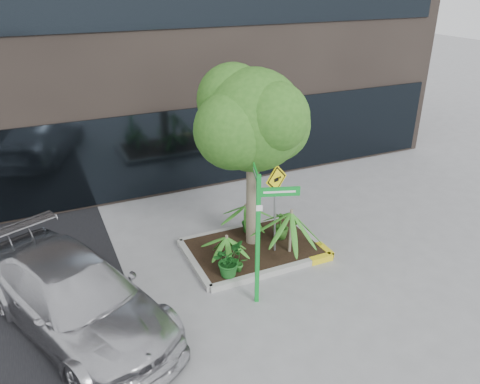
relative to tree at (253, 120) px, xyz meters
name	(u,v)px	position (x,y,z in m)	size (l,w,h in m)	color
ground	(251,259)	(-0.27, -0.56, -3.36)	(80.00, 80.00, 0.00)	gray
planter	(255,248)	(-0.04, -0.28, -3.25)	(3.35, 2.36, 0.15)	#9E9E99
tree	(253,120)	(0.00, 0.00, 0.00)	(3.06, 2.72, 4.60)	gray
palm_front	(291,212)	(0.64, -0.83, -2.12)	(1.30, 1.30, 1.45)	gray
palm_left	(227,237)	(-0.93, -0.56, -2.57)	(0.77, 0.77, 0.86)	gray
palm_back	(246,206)	(0.09, 0.56, -2.47)	(0.89, 0.89, 0.99)	gray
parked_car	(76,297)	(-4.42, -1.34, -2.62)	(2.06, 5.07, 1.47)	#BAB9BE
shrub_a	(228,260)	(-1.13, -1.11, -2.82)	(0.70, 0.70, 0.78)	#1A5D1E
shrub_b	(281,225)	(0.76, -0.15, -2.84)	(0.41, 0.41, 0.73)	#2D621D
shrub_c	(239,259)	(-0.84, -1.07, -2.88)	(0.35, 0.35, 0.66)	#236820
shrub_d	(248,221)	(0.12, 0.46, -2.88)	(0.36, 0.36, 0.66)	#1D5719
street_sign_post	(260,225)	(-0.80, -2.02, -1.53)	(0.83, 1.05, 2.95)	#0EA02E
cattle_sign	(276,194)	(0.31, -0.61, -1.66)	(0.67, 0.25, 2.28)	slate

